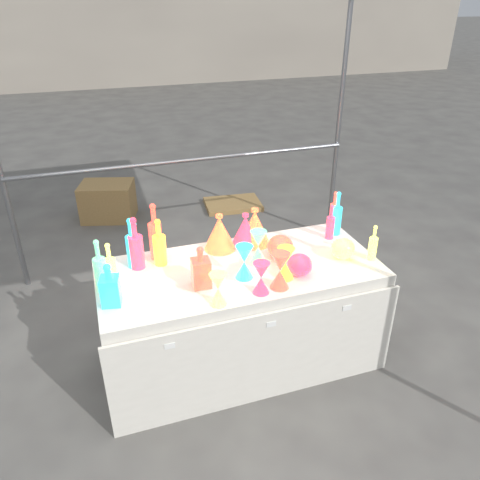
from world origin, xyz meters
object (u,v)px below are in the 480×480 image
object	(u,v)px
display_table	(240,315)
bottle_0	(159,242)
lampshade_0	(255,226)
cardboard_box_closed	(108,201)
hourglass_0	(280,271)

from	to	relation	value
display_table	bottle_0	size ratio (longest dim) A/B	5.73
bottle_0	lampshade_0	world-z (taller)	bottle_0
display_table	lampshade_0	distance (m)	0.62
bottle_0	lampshade_0	distance (m)	0.68
cardboard_box_closed	hourglass_0	distance (m)	3.16
bottle_0	hourglass_0	bearing A→B (deg)	-38.38
display_table	bottle_0	bearing A→B (deg)	155.33
display_table	bottle_0	distance (m)	0.75
bottle_0	hourglass_0	size ratio (longest dim) A/B	1.38
bottle_0	display_table	bearing A→B (deg)	-24.67
bottle_0	lampshade_0	size ratio (longest dim) A/B	1.21
bottle_0	hourglass_0	world-z (taller)	bottle_0
cardboard_box_closed	bottle_0	bearing A→B (deg)	-68.85
display_table	hourglass_0	distance (m)	0.59
display_table	lampshade_0	world-z (taller)	lampshade_0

